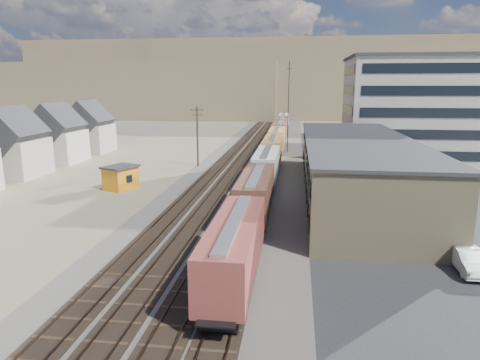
# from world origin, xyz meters

# --- Properties ---
(ground) EXTENTS (300.00, 300.00, 0.00)m
(ground) POSITION_xyz_m (0.00, 0.00, 0.00)
(ground) COLOR #6B6356
(ground) RESTS_ON ground
(ballast_bed) EXTENTS (18.00, 200.00, 0.06)m
(ballast_bed) POSITION_xyz_m (0.00, 50.00, 0.03)
(ballast_bed) COLOR #4C4742
(ballast_bed) RESTS_ON ground
(dirt_yard) EXTENTS (24.00, 180.00, 0.03)m
(dirt_yard) POSITION_xyz_m (-20.00, 40.00, 0.01)
(dirt_yard) COLOR #83725A
(dirt_yard) RESTS_ON ground
(asphalt_lot) EXTENTS (26.00, 120.00, 0.04)m
(asphalt_lot) POSITION_xyz_m (22.00, 35.00, 0.02)
(asphalt_lot) COLOR #232326
(asphalt_lot) RESTS_ON ground
(rail_tracks) EXTENTS (11.40, 200.00, 0.24)m
(rail_tracks) POSITION_xyz_m (-0.55, 50.00, 0.11)
(rail_tracks) COLOR black
(rail_tracks) RESTS_ON ground
(freight_train) EXTENTS (3.00, 119.74, 4.46)m
(freight_train) POSITION_xyz_m (3.80, 52.83, 2.79)
(freight_train) COLOR black
(freight_train) RESTS_ON ground
(warehouse) EXTENTS (12.40, 40.40, 7.25)m
(warehouse) POSITION_xyz_m (14.98, 25.00, 3.65)
(warehouse) COLOR tan
(warehouse) RESTS_ON ground
(office_tower) EXTENTS (22.60, 18.60, 18.45)m
(office_tower) POSITION_xyz_m (27.95, 54.95, 9.26)
(office_tower) COLOR #9E998E
(office_tower) RESTS_ON ground
(utility_pole_north) EXTENTS (2.20, 0.32, 10.00)m
(utility_pole_north) POSITION_xyz_m (-8.50, 42.00, 5.30)
(utility_pole_north) COLOR #382619
(utility_pole_north) RESTS_ON ground
(radio_mast) EXTENTS (1.20, 0.16, 18.00)m
(radio_mast) POSITION_xyz_m (6.00, 60.00, 9.12)
(radio_mast) COLOR black
(radio_mast) RESTS_ON ground
(hills_north) EXTENTS (265.00, 80.00, 32.00)m
(hills_north) POSITION_xyz_m (0.17, 167.92, 14.10)
(hills_north) COLOR brown
(hills_north) RESTS_ON ground
(maintenance_shed) EXTENTS (4.65, 5.18, 3.12)m
(maintenance_shed) POSITION_xyz_m (-14.96, 25.16, 1.60)
(maintenance_shed) COLOR orange
(maintenance_shed) RESTS_ON ground
(parked_car_white) EXTENTS (1.83, 5.04, 1.65)m
(parked_car_white) POSITION_xyz_m (20.47, 4.23, 0.83)
(parked_car_white) COLOR white
(parked_car_white) RESTS_ON ground
(parked_car_blue) EXTENTS (6.04, 5.32, 1.55)m
(parked_car_blue) POSITION_xyz_m (27.29, 47.32, 0.77)
(parked_car_blue) COLOR navy
(parked_car_blue) RESTS_ON ground
(parked_car_far) EXTENTS (3.38, 4.64, 1.47)m
(parked_car_far) POSITION_xyz_m (32.22, 42.14, 0.73)
(parked_car_far) COLOR silver
(parked_car_far) RESTS_ON ground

